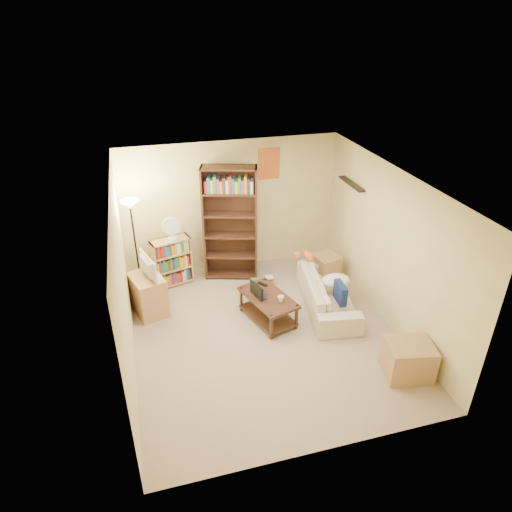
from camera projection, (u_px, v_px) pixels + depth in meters
name	position (u px, v px, depth m)	size (l,w,h in m)	color
room	(266.00, 242.00, 6.41)	(4.50, 4.54, 2.52)	tan
sofa	(328.00, 292.00, 7.74)	(1.02, 1.95, 0.54)	beige
navy_pillow	(340.00, 293.00, 7.28)	(0.36, 0.11, 0.32)	navy
cream_blanket	(336.00, 281.00, 7.69)	(0.50, 0.36, 0.21)	white
tabby_cat	(307.00, 255.00, 8.17)	(0.43, 0.21, 0.15)	orange
coffee_table	(268.00, 304.00, 7.37)	(0.84, 1.14, 0.45)	#44271A
laptop	(264.00, 294.00, 7.34)	(0.20, 0.30, 0.02)	black
laptop_screen	(256.00, 290.00, 7.21)	(0.01, 0.34, 0.23)	white
mug	(281.00, 299.00, 7.15)	(0.14, 0.14, 0.10)	white
tv_remote	(262.00, 284.00, 7.60)	(0.06, 0.18, 0.02)	black
tv_stand	(148.00, 295.00, 7.54)	(0.46, 0.64, 0.69)	tan
television	(145.00, 267.00, 7.28)	(0.27, 0.64, 0.37)	black
tall_bookshelf	(230.00, 222.00, 8.18)	(1.02, 0.59, 2.15)	#422419
short_bookshelf	(172.00, 262.00, 8.27)	(0.76, 0.47, 0.91)	tan
desk_fan	(171.00, 228.00, 7.92)	(0.32, 0.18, 0.44)	white
floor_lamp	(132.00, 222.00, 7.42)	(0.31, 0.31, 1.82)	black
side_table	(326.00, 267.00, 8.51)	(0.43, 0.43, 0.50)	tan
end_cabinet	(408.00, 360.00, 6.28)	(0.62, 0.52, 0.52)	tan
book_stacks	(263.00, 281.00, 8.40)	(0.42, 0.15, 0.17)	red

